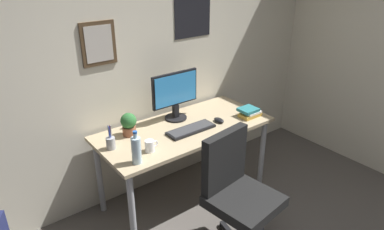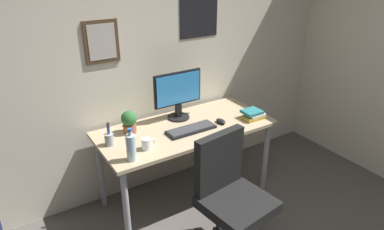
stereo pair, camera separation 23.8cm
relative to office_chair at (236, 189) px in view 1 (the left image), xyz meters
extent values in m
cube|color=beige|center=(-0.18, 1.14, 0.77)|extent=(4.40, 0.08, 2.60)
cube|color=#4C3823|center=(-0.48, 1.10, 0.94)|extent=(0.28, 0.02, 0.34)
cube|color=beige|center=(-0.48, 1.09, 0.94)|extent=(0.22, 0.00, 0.28)
cube|color=black|center=(0.44, 1.10, 1.15)|extent=(0.40, 0.01, 0.56)
cube|color=tan|center=(0.06, 0.71, 0.19)|extent=(1.53, 0.70, 0.03)
cylinder|color=#9EA0A5|center=(-0.64, 0.42, -0.18)|extent=(0.05, 0.05, 0.70)
cylinder|color=#9EA0A5|center=(0.76, 0.42, -0.18)|extent=(0.05, 0.05, 0.70)
cylinder|color=#9EA0A5|center=(-0.64, 1.00, -0.18)|extent=(0.05, 0.05, 0.70)
cylinder|color=#9EA0A5|center=(0.76, 1.00, -0.18)|extent=(0.05, 0.05, 0.70)
cube|color=black|center=(0.01, -0.08, -0.07)|extent=(0.51, 0.51, 0.08)
cube|color=black|center=(-0.02, 0.12, 0.20)|extent=(0.43, 0.12, 0.45)
cylinder|color=#9EA0A5|center=(0.01, -0.08, -0.32)|extent=(0.07, 0.07, 0.42)
cylinder|color=black|center=(0.29, -0.04, -0.51)|extent=(0.04, 0.04, 0.04)
cylinder|color=black|center=(0.06, 0.20, -0.51)|extent=(0.04, 0.04, 0.04)
cylinder|color=black|center=(0.10, 0.90, 0.21)|extent=(0.20, 0.20, 0.01)
cube|color=black|center=(0.10, 0.90, 0.28)|extent=(0.05, 0.04, 0.12)
cube|color=black|center=(0.10, 0.91, 0.49)|extent=(0.46, 0.02, 0.30)
cube|color=#338CD8|center=(0.10, 0.89, 0.49)|extent=(0.43, 0.00, 0.27)
cube|color=black|center=(0.06, 0.62, 0.22)|extent=(0.43, 0.15, 0.02)
cube|color=#38383A|center=(0.06, 0.62, 0.23)|extent=(0.41, 0.13, 0.00)
ellipsoid|color=black|center=(0.36, 0.61, 0.22)|extent=(0.06, 0.11, 0.04)
cylinder|color=silver|center=(-0.55, 0.46, 0.31)|extent=(0.07, 0.07, 0.20)
cylinder|color=silver|center=(-0.55, 0.46, 0.43)|extent=(0.03, 0.03, 0.04)
cylinder|color=#2659B2|center=(-0.55, 0.46, 0.45)|extent=(0.03, 0.03, 0.01)
cylinder|color=white|center=(-0.39, 0.54, 0.25)|extent=(0.07, 0.07, 0.09)
torus|color=white|center=(-0.34, 0.54, 0.26)|extent=(0.05, 0.01, 0.05)
cylinder|color=brown|center=(-0.39, 0.87, 0.24)|extent=(0.11, 0.11, 0.07)
sphere|color=#2D6B33|center=(-0.39, 0.87, 0.34)|extent=(0.13, 0.13, 0.13)
ellipsoid|color=#287A38|center=(-0.42, 0.90, 0.35)|extent=(0.07, 0.08, 0.02)
ellipsoid|color=#287A38|center=(-0.36, 0.90, 0.34)|extent=(0.07, 0.08, 0.02)
ellipsoid|color=#287A38|center=(-0.42, 0.84, 0.36)|extent=(0.08, 0.07, 0.02)
cylinder|color=#9EA0A5|center=(-0.61, 0.76, 0.25)|extent=(0.07, 0.07, 0.09)
cylinder|color=#263FBF|center=(-0.61, 0.75, 0.33)|extent=(0.01, 0.01, 0.13)
cylinder|color=red|center=(-0.60, 0.77, 0.33)|extent=(0.01, 0.01, 0.13)
cylinder|color=black|center=(-0.60, 0.77, 0.33)|extent=(0.01, 0.01, 0.13)
cylinder|color=#9EA0A5|center=(-0.60, 0.76, 0.34)|extent=(0.01, 0.03, 0.14)
cylinder|color=#9EA0A5|center=(-0.61, 0.76, 0.34)|extent=(0.01, 0.02, 0.14)
cube|color=gold|center=(0.67, 0.52, 0.22)|extent=(0.20, 0.12, 0.03)
cube|color=silver|center=(0.68, 0.54, 0.25)|extent=(0.16, 0.15, 0.02)
cube|color=#26727A|center=(0.66, 0.54, 0.27)|extent=(0.16, 0.15, 0.03)
camera|label=1|loc=(-1.53, -1.46, 1.55)|focal=32.55mm
camera|label=2|loc=(-1.33, -1.59, 1.55)|focal=32.55mm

